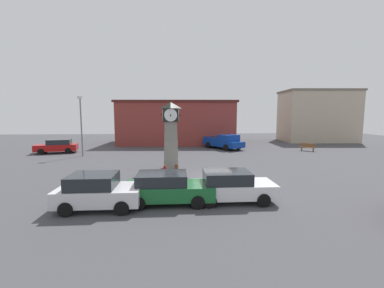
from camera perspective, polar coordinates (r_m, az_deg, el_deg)
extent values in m
plane|color=#424247|center=(18.13, 4.24, -7.29)|extent=(79.55, 79.55, 0.00)
cube|color=gray|center=(20.69, -4.63, -4.47)|extent=(1.13, 1.13, 0.75)
cube|color=gray|center=(20.56, -4.65, -2.41)|extent=(1.09, 1.09, 0.75)
cube|color=gray|center=(20.45, -4.67, -0.32)|extent=(1.04, 1.04, 0.75)
cube|color=gray|center=(20.37, -4.69, 1.79)|extent=(1.00, 1.00, 0.75)
cube|color=slate|center=(20.32, -4.71, 3.91)|extent=(0.96, 0.96, 0.75)
cube|color=black|center=(20.30, -4.74, 6.43)|extent=(1.18, 1.18, 1.03)
cylinder|color=white|center=(20.91, -4.71, 6.43)|extent=(0.97, 0.04, 0.97)
cube|color=black|center=(20.94, -4.71, 6.43)|extent=(0.06, 0.10, 0.22)
cube|color=black|center=(20.94, -4.71, 6.43)|extent=(0.04, 0.37, 0.09)
cylinder|color=white|center=(19.69, -4.77, 6.42)|extent=(0.97, 0.04, 0.97)
cube|color=black|center=(19.66, -4.77, 6.42)|extent=(0.06, 0.15, 0.21)
cube|color=black|center=(19.66, -4.77, 6.42)|extent=(0.04, 0.36, 0.15)
cylinder|color=white|center=(20.30, -3.00, 6.44)|extent=(0.04, 0.97, 0.97)
cube|color=black|center=(20.30, -2.91, 6.44)|extent=(0.20, 0.06, 0.16)
cube|color=black|center=(20.30, -2.91, 6.44)|extent=(0.34, 0.04, 0.20)
cylinder|color=white|center=(20.32, -6.47, 6.41)|extent=(0.04, 0.97, 0.97)
cube|color=black|center=(20.32, -6.56, 6.41)|extent=(0.10, 0.06, 0.22)
cube|color=black|center=(20.32, -6.56, 6.41)|extent=(0.34, 0.04, 0.21)
pyramid|color=black|center=(20.31, -4.76, 8.57)|extent=(1.24, 1.24, 0.49)
cylinder|color=brown|center=(15.87, -8.82, -8.07)|extent=(0.28, 0.28, 0.71)
sphere|color=brown|center=(15.77, -8.85, -6.69)|extent=(0.25, 0.25, 0.25)
cylinder|color=maroon|center=(16.99, -6.03, -6.68)|extent=(0.22, 0.22, 0.91)
sphere|color=maroon|center=(16.88, -6.05, -5.06)|extent=(0.20, 0.20, 0.20)
cylinder|color=brown|center=(18.08, -3.48, -6.04)|extent=(0.26, 0.26, 0.79)
sphere|color=brown|center=(17.99, -3.49, -4.69)|extent=(0.23, 0.23, 0.23)
cube|color=silver|center=(12.89, -19.79, -10.57)|extent=(3.80, 1.98, 0.73)
cube|color=#1E2328|center=(12.80, -21.15, -7.63)|extent=(2.09, 1.82, 0.61)
cylinder|color=black|center=(13.60, -13.77, -10.86)|extent=(0.64, 0.22, 0.64)
cylinder|color=black|center=(11.86, -15.36, -13.56)|extent=(0.64, 0.22, 0.64)
cylinder|color=black|center=(14.19, -23.34, -10.47)|extent=(0.64, 0.22, 0.64)
cylinder|color=black|center=(12.53, -26.25, -12.90)|extent=(0.64, 0.22, 0.64)
cube|color=#19602D|center=(12.89, -5.16, -10.28)|extent=(4.39, 1.96, 0.70)
cube|color=#1E2328|center=(12.74, -6.68, -7.62)|extent=(2.42, 1.79, 0.54)
cylinder|color=black|center=(13.88, 0.67, -10.29)|extent=(0.64, 0.22, 0.64)
cylinder|color=black|center=(12.14, 1.31, -12.82)|extent=(0.64, 0.22, 0.64)
cylinder|color=black|center=(13.96, -10.70, -10.32)|extent=(0.64, 0.22, 0.64)
cylinder|color=black|center=(12.23, -11.80, -12.82)|extent=(0.64, 0.22, 0.64)
cube|color=silver|center=(13.28, 9.04, -9.86)|extent=(4.13, 1.93, 0.68)
cube|color=#1E2328|center=(13.05, 7.75, -7.25)|extent=(2.27, 1.77, 0.58)
cylinder|color=black|center=(14.53, 13.22, -9.70)|extent=(0.64, 0.22, 0.64)
cylinder|color=black|center=(12.87, 15.62, -11.92)|extent=(0.64, 0.22, 0.64)
cylinder|color=black|center=(14.02, 2.99, -10.14)|extent=(0.64, 0.22, 0.64)
cylinder|color=black|center=(12.29, 4.00, -12.59)|extent=(0.64, 0.22, 0.64)
cube|color=#A51111|center=(32.65, -27.91, -0.68)|extent=(4.63, 2.73, 0.71)
cube|color=#1E2328|center=(32.51, -27.41, 0.43)|extent=(2.69, 2.17, 0.55)
cylinder|color=black|center=(32.14, -30.54, -1.49)|extent=(0.67, 0.35, 0.64)
cylinder|color=black|center=(33.84, -29.80, -1.08)|extent=(0.67, 0.35, 0.64)
cylinder|color=black|center=(31.57, -25.82, -1.36)|extent=(0.67, 0.35, 0.64)
cylinder|color=black|center=(33.29, -25.31, -0.95)|extent=(0.67, 0.35, 0.64)
cube|color=navy|center=(32.57, 6.93, 0.17)|extent=(4.76, 5.80, 0.70)
cube|color=navy|center=(31.80, 8.13, 1.35)|extent=(2.76, 2.72, 0.80)
cube|color=navy|center=(33.32, 5.66, 1.25)|extent=(3.44, 3.71, 0.36)
cylinder|color=black|center=(32.15, 10.26, -0.51)|extent=(0.66, 0.83, 0.80)
cylinder|color=black|center=(30.71, 7.62, -0.80)|extent=(0.66, 0.83, 0.80)
cylinder|color=black|center=(34.49, 6.30, 0.04)|extent=(0.66, 0.83, 0.80)
cylinder|color=black|center=(33.16, 3.69, -0.20)|extent=(0.66, 0.83, 0.80)
cube|color=brown|center=(33.26, 24.28, -0.68)|extent=(1.55, 1.41, 0.08)
cube|color=brown|center=(33.47, 24.39, -0.21)|extent=(1.26, 1.08, 0.40)
cylinder|color=#262628|center=(33.23, 23.11, -1.02)|extent=(0.06, 0.06, 0.45)
cylinder|color=#262628|center=(32.97, 25.28, -1.18)|extent=(0.06, 0.06, 0.45)
cylinder|color=#262628|center=(33.62, 23.27, -0.94)|extent=(0.06, 0.06, 0.45)
cylinder|color=#262628|center=(33.36, 25.41, -1.10)|extent=(0.06, 0.06, 0.45)
cylinder|color=gold|center=(24.38, -4.40, -2.72)|extent=(0.14, 0.14, 0.79)
cylinder|color=gold|center=(24.35, -3.93, -2.73)|extent=(0.14, 0.14, 0.79)
cube|color=red|center=(24.26, -4.18, -1.11)|extent=(0.43, 0.30, 0.59)
sphere|color=beige|center=(24.21, -4.19, -0.16)|extent=(0.21, 0.21, 0.21)
cylinder|color=slate|center=(28.80, -23.36, 3.34)|extent=(0.14, 0.14, 5.93)
cube|color=silver|center=(28.81, -23.65, 9.48)|extent=(0.50, 0.24, 0.24)
cube|color=maroon|center=(39.45, -3.26, 4.64)|extent=(16.82, 11.25, 5.93)
cube|color=#4F1E1B|center=(39.46, -3.29, 9.16)|extent=(17.32, 11.58, 0.30)
cube|color=#B7A88E|center=(45.97, 26.01, 5.42)|extent=(11.06, 7.36, 7.79)
cube|color=#6E6455|center=(46.10, 26.27, 10.45)|extent=(11.39, 7.58, 0.30)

